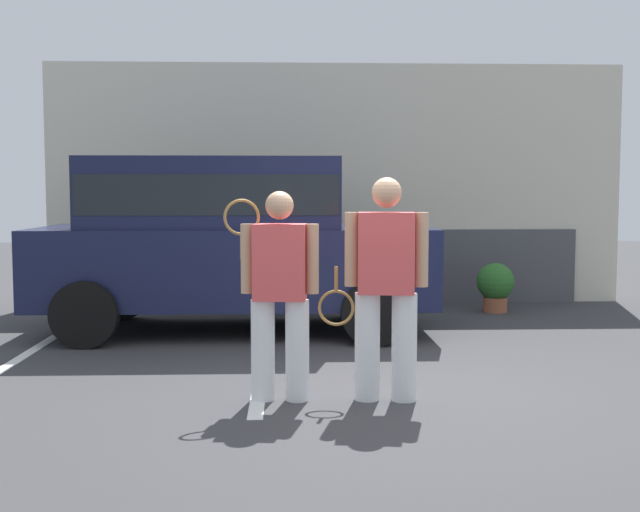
{
  "coord_description": "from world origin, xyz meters",
  "views": [
    {
      "loc": [
        -0.72,
        -6.47,
        1.67
      ],
      "look_at": [
        -0.41,
        1.2,
        1.05
      ],
      "focal_mm": 45.13,
      "sensor_mm": 36.0,
      "label": 1
    }
  ],
  "objects_px": {
    "potted_plant_by_porch": "(495,285)",
    "tennis_player_man": "(279,292)",
    "tennis_player_woman": "(385,286)",
    "parked_suv": "(227,236)"
  },
  "relations": [
    {
      "from": "potted_plant_by_porch",
      "to": "tennis_player_man",
      "type": "bearing_deg",
      "value": -122.54
    },
    {
      "from": "tennis_player_woman",
      "to": "potted_plant_by_porch",
      "type": "height_order",
      "value": "tennis_player_woman"
    },
    {
      "from": "tennis_player_man",
      "to": "potted_plant_by_porch",
      "type": "distance_m",
      "value": 5.48
    },
    {
      "from": "parked_suv",
      "to": "tennis_player_woman",
      "type": "distance_m",
      "value": 3.57
    },
    {
      "from": "parked_suv",
      "to": "tennis_player_man",
      "type": "distance_m",
      "value": 3.28
    },
    {
      "from": "parked_suv",
      "to": "tennis_player_man",
      "type": "xyz_separation_m",
      "value": [
        0.66,
        -3.2,
        -0.27
      ]
    },
    {
      "from": "parked_suv",
      "to": "potted_plant_by_porch",
      "type": "xyz_separation_m",
      "value": [
        3.59,
        1.4,
        -0.77
      ]
    },
    {
      "from": "parked_suv",
      "to": "potted_plant_by_porch",
      "type": "height_order",
      "value": "parked_suv"
    },
    {
      "from": "potted_plant_by_porch",
      "to": "parked_suv",
      "type": "bearing_deg",
      "value": -158.76
    },
    {
      "from": "tennis_player_woman",
      "to": "potted_plant_by_porch",
      "type": "relative_size",
      "value": 2.62
    }
  ]
}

